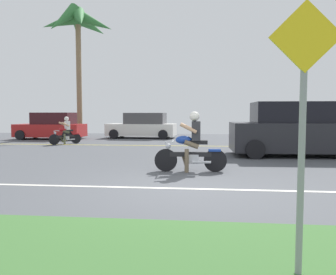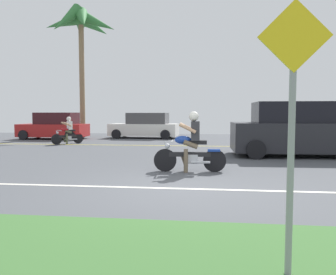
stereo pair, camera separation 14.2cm
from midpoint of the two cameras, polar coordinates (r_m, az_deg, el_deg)
The scene contains 10 objects.
ground at distance 9.77m, azimuth 3.88°, elevation -4.89°, with size 56.00×30.00×0.04m, color #4C4F54.
lane_line_near at distance 6.82m, azimuth 2.63°, elevation -8.64°, with size 50.40×0.12×0.01m, color silver.
lane_line_far at distance 15.62m, azimuth 4.94°, elevation -1.43°, with size 50.40×0.12×0.01m, color yellow.
motorcyclist at distance 8.69m, azimuth 4.30°, elevation -1.50°, with size 1.87×0.61×1.56m.
suv_nearby at distance 12.79m, azimuth 22.18°, elevation 1.21°, with size 5.02×2.30×1.91m.
parked_car_0 at distance 20.85m, azimuth -18.52°, elevation 1.75°, with size 3.89×1.92×1.56m.
parked_car_1 at distance 20.62m, azimuth -3.70°, elevation 1.91°, with size 4.22×2.10×1.54m.
palm_tree_0 at distance 23.62m, azimuth -14.36°, elevation 17.76°, with size 4.78×4.64×8.48m.
motorcyclist_distant at distance 17.24m, azimuth -16.42°, elevation 0.83°, with size 1.18×1.21×1.35m.
street_sign at distance 3.15m, azimuth 21.55°, elevation 3.88°, with size 0.62×0.06×2.48m.
Camera 2 is at (0.54, -6.64, 1.51)m, focal length 35.93 mm.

